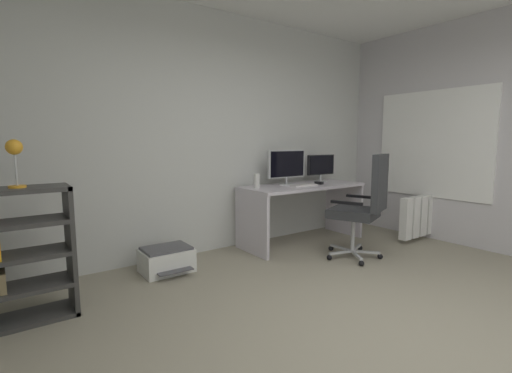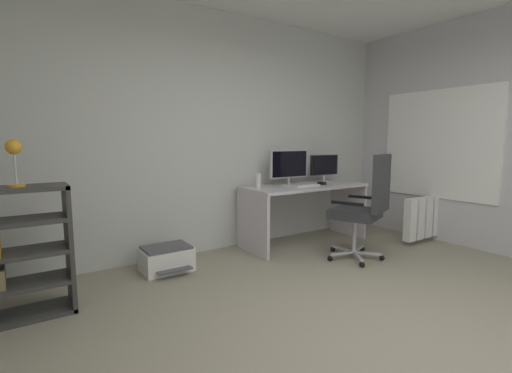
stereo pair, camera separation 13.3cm
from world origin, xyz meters
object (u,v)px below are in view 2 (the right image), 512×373
object	(u,v)px
monitor_main	(289,165)
computer_mouse	(322,183)
desk_lamp	(14,153)
desktop_speaker	(258,181)
bookshelf	(2,258)
keyboard	(306,185)
printer	(167,259)
monitor_secondary	(324,166)
radiator	(430,216)
desk	(305,200)
office_chair	(365,204)

from	to	relation	value
monitor_main	computer_mouse	world-z (taller)	monitor_main
computer_mouse	desk_lamp	size ratio (longest dim) A/B	0.30
desktop_speaker	desk_lamp	xyz separation A→B (m)	(-2.36, -0.41, 0.39)
monitor_main	bookshelf	xyz separation A→B (m)	(-2.99, -0.45, -0.52)
desk_lamp	desktop_speaker	bearing A→B (deg)	9.77
keyboard	bookshelf	size ratio (longest dim) A/B	0.35
printer	monitor_secondary	bearing A→B (deg)	2.63
printer	radiator	distance (m)	3.37
computer_mouse	desk_lamp	distance (m)	3.28
bookshelf	printer	world-z (taller)	bookshelf
desk	monitor_secondary	bearing A→B (deg)	14.67
bookshelf	office_chair	bearing A→B (deg)	-9.45
desk_lamp	computer_mouse	bearing A→B (deg)	4.47
monitor_secondary	bookshelf	bearing A→B (deg)	-172.81
keyboard	monitor_main	bearing A→B (deg)	114.78
printer	desk_lamp	bearing A→B (deg)	-163.84
keyboard	desk_lamp	xyz separation A→B (m)	(-2.95, -0.23, 0.46)
computer_mouse	office_chair	bearing A→B (deg)	-108.11
printer	bookshelf	bearing A→B (deg)	-165.29
desk	computer_mouse	size ratio (longest dim) A/B	16.21
bookshelf	printer	bearing A→B (deg)	14.71
desk	radiator	size ratio (longest dim) A/B	1.62
desk	printer	world-z (taller)	desk
monitor_secondary	office_chair	distance (m)	1.11
printer	office_chair	bearing A→B (deg)	-24.98
keyboard	desk_lamp	distance (m)	2.99
desk	monitor_secondary	size ratio (longest dim) A/B	3.54
computer_mouse	desk_lamp	xyz separation A→B (m)	(-3.24, -0.25, 0.45)
computer_mouse	office_chair	xyz separation A→B (m)	(-0.12, -0.79, -0.14)
keyboard	office_chair	distance (m)	0.80
monitor_secondary	keyboard	bearing A→B (deg)	-156.93
monitor_secondary	computer_mouse	bearing A→B (deg)	-139.39
keyboard	radiator	size ratio (longest dim) A/B	0.34
monitor_main	bookshelf	size ratio (longest dim) A/B	0.57
monitor_secondary	radiator	bearing A→B (deg)	-43.61
desktop_speaker	office_chair	distance (m)	1.23
desk	printer	bearing A→B (deg)	179.63
desk_lamp	printer	bearing A→B (deg)	16.16
computer_mouse	keyboard	bearing A→B (deg)	174.62
computer_mouse	desktop_speaker	world-z (taller)	desktop_speaker
computer_mouse	bookshelf	world-z (taller)	bookshelf
monitor_secondary	keyboard	distance (m)	0.60
office_chair	printer	size ratio (longest dim) A/B	2.40
monitor_main	monitor_secondary	xyz separation A→B (m)	(0.61, 0.00, -0.04)
monitor_main	office_chair	size ratio (longest dim) A/B	0.48
desk_lamp	desk	bearing A→B (deg)	6.37
monitor_secondary	monitor_main	bearing A→B (deg)	-179.99
desk	printer	xyz separation A→B (m)	(-1.82, 0.01, -0.44)
keyboard	radiator	distance (m)	1.74
desk	radiator	distance (m)	1.68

